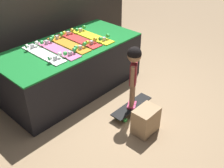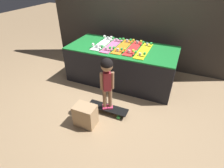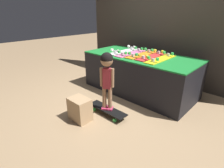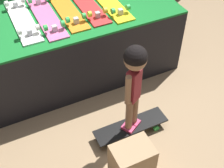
{
  "view_description": "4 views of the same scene",
  "coord_description": "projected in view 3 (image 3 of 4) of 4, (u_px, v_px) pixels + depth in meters",
  "views": [
    {
      "loc": [
        -2.02,
        -2.02,
        2.2
      ],
      "look_at": [
        0.08,
        -0.09,
        0.34
      ],
      "focal_mm": 42.0,
      "sensor_mm": 36.0,
      "label": 1
    },
    {
      "loc": [
        1.03,
        -2.26,
        1.9
      ],
      "look_at": [
        0.13,
        -0.17,
        0.4
      ],
      "focal_mm": 28.0,
      "sensor_mm": 36.0,
      "label": 2
    },
    {
      "loc": [
        1.73,
        -1.96,
        1.42
      ],
      "look_at": [
        0.01,
        -0.13,
        0.37
      ],
      "focal_mm": 28.0,
      "sensor_mm": 36.0,
      "label": 3
    },
    {
      "loc": [
        -0.72,
        -1.81,
        2.2
      ],
      "look_at": [
        0.09,
        -0.13,
        0.39
      ],
      "focal_mm": 50.0,
      "sensor_mm": 36.0,
      "label": 4
    }
  ],
  "objects": [
    {
      "name": "display_rack",
      "position": [
        139.0,
        74.0,
        3.25
      ],
      "size": [
        2.01,
        0.95,
        0.69
      ],
      "color": "black",
      "rests_on": "ground_plane"
    },
    {
      "name": "back_wall",
      "position": [
        166.0,
        28.0,
        3.52
      ],
      "size": [
        4.05,
        0.1,
        2.23
      ],
      "color": "#332D28",
      "rests_on": "ground_plane"
    },
    {
      "name": "storage_box",
      "position": [
        80.0,
        109.0,
        2.42
      ],
      "size": [
        0.3,
        0.22,
        0.33
      ],
      "color": "tan",
      "rests_on": "ground_plane"
    },
    {
      "name": "skateboard_on_floor",
      "position": [
        107.0,
        110.0,
        2.58
      ],
      "size": [
        0.65,
        0.18,
        0.09
      ],
      "color": "black",
      "rests_on": "ground_plane"
    },
    {
      "name": "skateboard_yellow_on_rack",
      "position": [
        161.0,
        59.0,
        2.83
      ],
      "size": [
        0.18,
        0.75,
        0.09
      ],
      "color": "yellow",
      "rests_on": "display_rack"
    },
    {
      "name": "child",
      "position": [
        107.0,
        71.0,
        2.35
      ],
      "size": [
        0.19,
        0.17,
        0.84
      ],
      "rotation": [
        0.0,
        0.0,
        0.51
      ],
      "color": "#E03D6B",
      "rests_on": "skateboard_on_floor"
    },
    {
      "name": "ground_plane",
      "position": [
        117.0,
        102.0,
        2.96
      ],
      "size": [
        16.0,
        16.0,
        0.0
      ],
      "primitive_type": "plane",
      "color": "#9E7F5B"
    },
    {
      "name": "skateboard_red_on_rack",
      "position": [
        151.0,
        56.0,
        2.99
      ],
      "size": [
        0.18,
        0.75,
        0.09
      ],
      "color": "red",
      "rests_on": "display_rack"
    },
    {
      "name": "skateboard_pink_on_rack",
      "position": [
        131.0,
        53.0,
        3.22
      ],
      "size": [
        0.18,
        0.75,
        0.09
      ],
      "color": "pink",
      "rests_on": "display_rack"
    },
    {
      "name": "skateboard_white_on_rack",
      "position": [
        124.0,
        51.0,
        3.38
      ],
      "size": [
        0.18,
        0.75,
        0.09
      ],
      "color": "white",
      "rests_on": "display_rack"
    },
    {
      "name": "skateboard_orange_on_rack",
      "position": [
        141.0,
        54.0,
        3.12
      ],
      "size": [
        0.18,
        0.75,
        0.09
      ],
      "color": "orange",
      "rests_on": "display_rack"
    }
  ]
}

